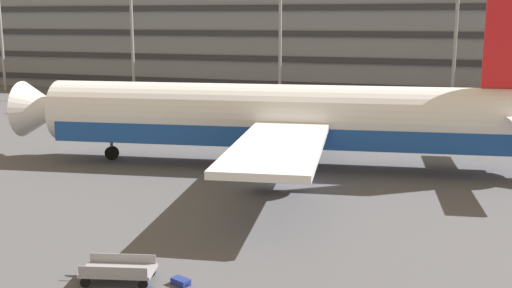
% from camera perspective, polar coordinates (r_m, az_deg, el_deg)
% --- Properties ---
extents(ground_plane, '(600.00, 600.00, 0.00)m').
position_cam_1_polar(ground_plane, '(36.01, 2.80, -3.58)').
color(ground_plane, '#4C4C51').
extents(terminal_structure, '(169.61, 17.85, 12.14)m').
position_cam_1_polar(terminal_structure, '(81.90, 12.10, 8.91)').
color(terminal_structure, slate).
rests_on(terminal_structure, ground_plane).
extents(airliner, '(36.63, 29.56, 11.24)m').
position_cam_1_polar(airliner, '(39.36, 2.82, 2.34)').
color(airliner, silver).
rests_on(airliner, ground_plane).
extents(suitcase_red, '(0.77, 0.61, 0.24)m').
position_cam_1_polar(suitcase_red, '(22.80, -6.93, -12.46)').
color(suitcase_red, navy).
rests_on(suitcase_red, ground_plane).
extents(baggage_cart, '(3.37, 1.89, 0.82)m').
position_cam_1_polar(baggage_cart, '(23.31, -12.56, -11.29)').
color(baggage_cart, gray).
rests_on(baggage_cart, ground_plane).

